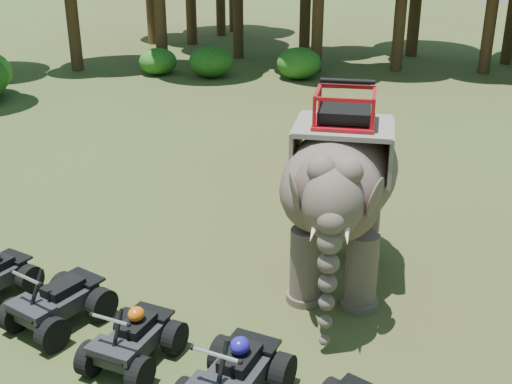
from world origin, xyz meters
TOP-DOWN VIEW (x-y plane):
  - ground at (0.00, 0.00)m, footprint 110.00×110.00m
  - elephant at (1.31, 2.11)m, footprint 3.36×4.98m
  - atv_1 at (-2.27, -1.77)m, footprint 1.36×1.77m
  - atv_2 at (-0.45, -1.97)m, footprint 1.27×1.65m
  - atv_3 at (1.45, -1.98)m, footprint 1.37×1.80m

SIDE VIEW (x-z plane):
  - ground at x=0.00m, z-range 0.00..0.00m
  - atv_2 at x=-0.45m, z-range 0.00..1.16m
  - atv_1 at x=-2.27m, z-range 0.00..1.24m
  - atv_3 at x=1.45m, z-range 0.00..1.27m
  - elephant at x=1.31m, z-range 0.00..3.84m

